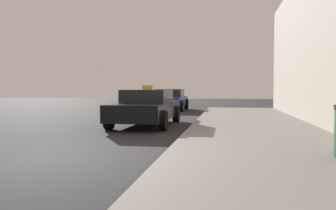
% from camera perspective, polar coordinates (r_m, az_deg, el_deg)
% --- Properties ---
extents(ground_plane, '(80.00, 80.00, 0.00)m').
position_cam_1_polar(ground_plane, '(6.90, -17.95, -8.46)').
color(ground_plane, '#232326').
extents(sidewalk, '(4.00, 32.00, 0.15)m').
position_cam_1_polar(sidewalk, '(6.19, 17.55, -9.02)').
color(sidewalk, gray).
rests_on(sidewalk, ground_plane).
extents(car_black, '(1.97, 4.52, 1.43)m').
position_cam_1_polar(car_black, '(12.65, -3.48, -0.36)').
color(car_black, black).
rests_on(car_black, ground_plane).
extents(car_blue, '(1.96, 4.03, 1.27)m').
position_cam_1_polar(car_blue, '(21.59, 0.28, 0.89)').
color(car_blue, '#233899').
rests_on(car_blue, ground_plane).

